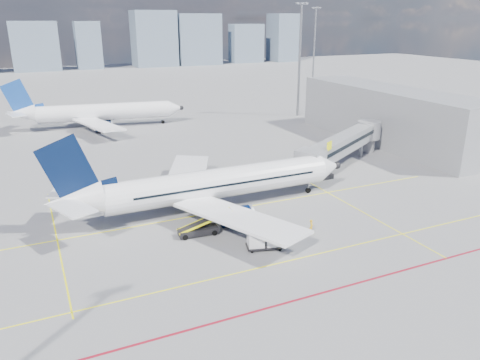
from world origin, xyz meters
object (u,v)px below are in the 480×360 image
(second_aircraft, at_px, (97,112))
(ramp_worker, at_px, (311,226))
(baggage_tug, at_px, (277,233))
(main_aircraft, at_px, (208,185))
(cargo_dolly, at_px, (265,239))
(belt_loader, at_px, (199,229))

(second_aircraft, distance_m, ramp_worker, 64.54)
(baggage_tug, bearing_deg, main_aircraft, 101.22)
(cargo_dolly, relative_size, belt_loader, 0.65)
(main_aircraft, xyz_separation_m, second_aircraft, (-4.94, 52.62, 0.00))
(baggage_tug, bearing_deg, second_aircraft, 89.04)
(cargo_dolly, distance_m, ramp_worker, 6.33)
(main_aircraft, height_order, baggage_tug, main_aircraft)
(main_aircraft, bearing_deg, ramp_worker, -53.99)
(second_aircraft, bearing_deg, belt_loader, -79.56)
(cargo_dolly, bearing_deg, second_aircraft, 111.63)
(main_aircraft, xyz_separation_m, baggage_tug, (3.74, -10.26, -2.55))
(cargo_dolly, relative_size, ramp_worker, 2.48)
(second_aircraft, relative_size, ramp_worker, 22.63)
(second_aircraft, bearing_deg, cargo_dolly, -75.40)
(main_aircraft, relative_size, ramp_worker, 23.44)
(cargo_dolly, height_order, ramp_worker, cargo_dolly)
(second_aircraft, distance_m, belt_loader, 58.60)
(second_aircraft, xyz_separation_m, cargo_dolly, (6.43, -64.32, -2.12))
(main_aircraft, relative_size, belt_loader, 6.13)
(baggage_tug, bearing_deg, belt_loader, 139.64)
(main_aircraft, relative_size, baggage_tug, 17.28)
(baggage_tug, bearing_deg, ramp_worker, -14.03)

